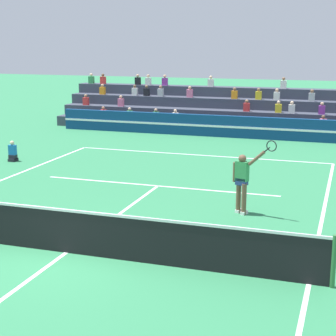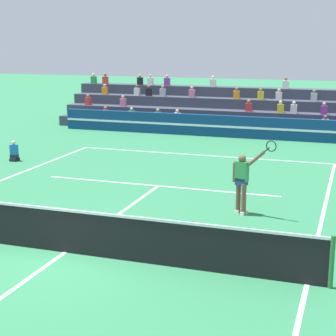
% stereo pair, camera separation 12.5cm
% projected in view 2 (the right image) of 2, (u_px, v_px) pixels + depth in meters
% --- Properties ---
extents(ground_plane, '(120.00, 120.00, 0.00)m').
position_uv_depth(ground_plane, '(65.00, 252.00, 13.06)').
color(ground_plane, '#2D7A4C').
extents(court_lines, '(11.10, 23.90, 0.01)m').
position_uv_depth(court_lines, '(65.00, 252.00, 13.06)').
color(court_lines, white).
rests_on(court_lines, ground).
extents(tennis_net, '(12.00, 0.10, 1.10)m').
position_uv_depth(tennis_net, '(64.00, 230.00, 12.94)').
color(tennis_net, '#2D6B38').
rests_on(tennis_net, ground).
extents(sponsor_banner_wall, '(18.00, 0.26, 1.10)m').
position_uv_depth(sponsor_banner_wall, '(227.00, 126.00, 28.38)').
color(sponsor_banner_wall, navy).
rests_on(sponsor_banner_wall, ground).
extents(bleacher_stand, '(20.12, 3.80, 2.83)m').
position_uv_depth(bleacher_stand, '(240.00, 113.00, 31.24)').
color(bleacher_stand, '#383D4C').
rests_on(bleacher_stand, ground).
extents(ball_kid_courtside, '(0.30, 0.36, 0.84)m').
position_uv_depth(ball_kid_courtside, '(14.00, 153.00, 22.84)').
color(ball_kid_courtside, black).
rests_on(ball_kid_courtside, ground).
extents(tennis_player, '(1.31, 0.57, 2.27)m').
position_uv_depth(tennis_player, '(242.00, 180.00, 15.74)').
color(tennis_player, brown).
rests_on(tennis_player, ground).
extents(tennis_ball, '(0.07, 0.07, 0.07)m').
position_uv_depth(tennis_ball, '(253.00, 249.00, 13.17)').
color(tennis_ball, '#C6DB33').
rests_on(tennis_ball, ground).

